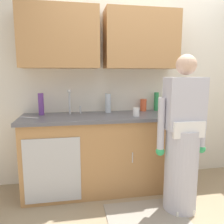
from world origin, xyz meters
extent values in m
plane|color=#998466|center=(0.00, 0.00, 0.00)|extent=(9.00, 9.00, 0.00)
cube|color=silver|center=(0.00, 1.05, 1.35)|extent=(4.80, 0.10, 2.70)
cube|color=#B27F4C|center=(-1.04, 0.83, 1.85)|extent=(0.91, 0.34, 0.70)
cube|color=#B27F4C|center=(-0.05, 0.83, 1.85)|extent=(0.91, 0.34, 0.70)
cube|color=#B27F4C|center=(-0.55, 0.70, 0.45)|extent=(1.90, 0.60, 0.90)
cube|color=#B7BABF|center=(-1.15, 0.39, 0.41)|extent=(0.60, 0.01, 0.72)
cylinder|color=silver|center=(-0.27, 0.39, 0.50)|extent=(0.01, 0.01, 0.12)
cylinder|color=silver|center=(0.16, 0.39, 0.50)|extent=(0.01, 0.01, 0.12)
cube|color=#595960|center=(-0.55, 0.70, 0.92)|extent=(1.96, 0.66, 0.04)
cube|color=#B7BABF|center=(-0.91, 0.70, 0.92)|extent=(0.50, 0.36, 0.03)
cylinder|color=#B7BABF|center=(-0.95, 0.85, 1.09)|extent=(0.02, 0.02, 0.30)
sphere|color=#B7BABF|center=(-0.95, 0.79, 1.23)|extent=(0.04, 0.04, 0.04)
cylinder|color=#B7BABF|center=(-0.82, 0.85, 0.99)|extent=(0.02, 0.02, 0.10)
cube|color=white|center=(0.18, 0.08, 0.03)|extent=(0.20, 0.26, 0.06)
cylinder|color=silver|center=(0.18, 0.10, 0.44)|extent=(0.34, 0.34, 0.88)
cube|color=silver|center=(0.18, 0.10, 1.14)|extent=(0.38, 0.22, 0.52)
sphere|color=#D0A78C|center=(0.18, 0.10, 1.52)|extent=(0.20, 0.20, 0.20)
cube|color=white|center=(0.18, -0.02, 0.90)|extent=(0.32, 0.04, 0.16)
cylinder|color=silver|center=(-0.05, 0.12, 0.93)|extent=(0.07, 0.07, 0.55)
sphere|color=#33B266|center=(-0.05, 0.12, 0.65)|extent=(0.09, 0.09, 0.09)
cylinder|color=silver|center=(0.41, 0.12, 0.93)|extent=(0.07, 0.07, 0.55)
sphere|color=#33B266|center=(0.41, 0.12, 0.65)|extent=(0.09, 0.09, 0.09)
cube|color=gray|center=(-0.21, 0.05, 0.01)|extent=(0.80, 0.50, 0.01)
cylinder|color=#2D8C4C|center=(0.21, 0.93, 1.06)|extent=(0.06, 0.06, 0.25)
cylinder|color=#66388C|center=(-1.29, 0.84, 1.07)|extent=(0.07, 0.07, 0.26)
cylinder|color=silver|center=(-0.46, 0.88, 1.06)|extent=(0.08, 0.08, 0.24)
cylinder|color=#E05933|center=(0.02, 0.92, 1.02)|extent=(0.08, 0.08, 0.16)
cylinder|color=white|center=(-0.18, 0.56, 0.99)|extent=(0.08, 0.08, 0.10)
cube|color=silver|center=(-1.41, 0.68, 0.94)|extent=(0.22, 0.14, 0.01)
cube|color=#4CBF4C|center=(0.29, 0.50, 0.96)|extent=(0.11, 0.07, 0.03)
camera|label=1|loc=(-0.93, -1.99, 1.43)|focal=36.56mm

